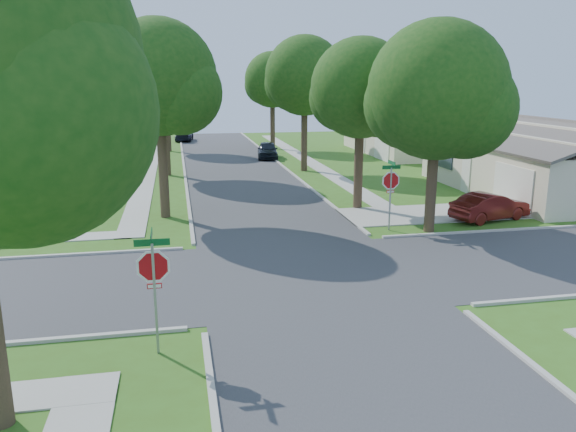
{
  "coord_description": "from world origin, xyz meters",
  "views": [
    {
      "loc": [
        -4.06,
        -17.17,
        6.3
      ],
      "look_at": [
        -0.31,
        1.64,
        1.6
      ],
      "focal_mm": 35.0,
      "sensor_mm": 36.0,
      "label": 1
    }
  ],
  "objects_px": {
    "house_nw_far": "(27,139)",
    "tree_w_near": "(160,83)",
    "tree_e_mid": "(305,79)",
    "tree_w_mid": "(164,76)",
    "tree_w_far": "(167,88)",
    "house_ne_far": "(410,135)",
    "stop_sign_sw": "(154,272)",
    "tree_e_near": "(362,93)",
    "house_ne_near": "(537,166)",
    "car_curb_east": "(268,150)",
    "stop_sign_ne": "(391,183)",
    "tree_ne_corner": "(438,97)",
    "tree_e_far": "(273,82)",
    "car_driveway": "(490,206)",
    "car_curb_west": "(184,135)"
  },
  "relations": [
    {
      "from": "house_nw_far",
      "to": "tree_w_near",
      "type": "bearing_deg",
      "value": -63.73
    },
    {
      "from": "tree_e_mid",
      "to": "tree_w_mid",
      "type": "bearing_deg",
      "value": 180.0
    },
    {
      "from": "tree_w_far",
      "to": "house_ne_far",
      "type": "xyz_separation_m",
      "value": [
        20.64,
        -5.01,
        -3.99
      ]
    },
    {
      "from": "stop_sign_sw",
      "to": "tree_w_mid",
      "type": "relative_size",
      "value": 0.31
    },
    {
      "from": "tree_e_near",
      "to": "house_ne_near",
      "type": "distance_m",
      "value": 12.14
    },
    {
      "from": "stop_sign_sw",
      "to": "car_curb_east",
      "type": "xyz_separation_m",
      "value": [
        7.9,
        32.46,
        -1.36
      ]
    },
    {
      "from": "tree_w_near",
      "to": "tree_w_far",
      "type": "height_order",
      "value": "tree_w_near"
    },
    {
      "from": "house_ne_near",
      "to": "car_curb_east",
      "type": "bearing_deg",
      "value": 127.35
    },
    {
      "from": "tree_w_near",
      "to": "tree_w_far",
      "type": "distance_m",
      "value": 25.01
    },
    {
      "from": "stop_sign_ne",
      "to": "tree_w_far",
      "type": "distance_m",
      "value": 30.96
    },
    {
      "from": "tree_ne_corner",
      "to": "house_nw_far",
      "type": "bearing_deg",
      "value": 128.81
    },
    {
      "from": "tree_e_mid",
      "to": "tree_ne_corner",
      "type": "xyz_separation_m",
      "value": [
        1.6,
        -16.8,
        -0.66
      ]
    },
    {
      "from": "house_ne_far",
      "to": "house_nw_far",
      "type": "distance_m",
      "value": 32.12
    },
    {
      "from": "tree_e_far",
      "to": "house_ne_far",
      "type": "height_order",
      "value": "tree_e_far"
    },
    {
      "from": "tree_e_mid",
      "to": "tree_w_near",
      "type": "relative_size",
      "value": 1.03
    },
    {
      "from": "tree_e_far",
      "to": "stop_sign_sw",
      "type": "bearing_deg",
      "value": -103.73
    },
    {
      "from": "stop_sign_ne",
      "to": "car_driveway",
      "type": "xyz_separation_m",
      "value": [
        5.18,
        0.8,
        -1.4
      ]
    },
    {
      "from": "tree_ne_corner",
      "to": "car_curb_west",
      "type": "bearing_deg",
      "value": 104.09
    },
    {
      "from": "tree_w_mid",
      "to": "tree_ne_corner",
      "type": "xyz_separation_m",
      "value": [
        11.0,
        -16.8,
        -0.9
      ]
    },
    {
      "from": "tree_w_near",
      "to": "tree_w_far",
      "type": "xyz_separation_m",
      "value": [
        -0.01,
        25.0,
        -0.61
      ]
    },
    {
      "from": "tree_e_mid",
      "to": "car_driveway",
      "type": "height_order",
      "value": "tree_e_mid"
    },
    {
      "from": "tree_w_far",
      "to": "house_ne_near",
      "type": "relative_size",
      "value": 0.59
    },
    {
      "from": "tree_ne_corner",
      "to": "tree_w_near",
      "type": "bearing_deg",
      "value": 156.44
    },
    {
      "from": "tree_e_mid",
      "to": "house_ne_near",
      "type": "bearing_deg",
      "value": -41.7
    },
    {
      "from": "car_curb_east",
      "to": "car_curb_west",
      "type": "xyz_separation_m",
      "value": [
        -6.4,
        14.55,
        -0.09
      ]
    },
    {
      "from": "house_ne_far",
      "to": "car_curb_west",
      "type": "xyz_separation_m",
      "value": [
        -19.19,
        13.31,
        -0.93
      ]
    },
    {
      "from": "tree_w_near",
      "to": "tree_ne_corner",
      "type": "bearing_deg",
      "value": -23.56
    },
    {
      "from": "car_driveway",
      "to": "stop_sign_sw",
      "type": "bearing_deg",
      "value": 109.43
    },
    {
      "from": "tree_e_far",
      "to": "house_ne_near",
      "type": "xyz_separation_m",
      "value": [
        11.24,
        -23.01,
        -4.46
      ]
    },
    {
      "from": "tree_e_far",
      "to": "tree_e_near",
      "type": "bearing_deg",
      "value": -90.0
    },
    {
      "from": "tree_w_far",
      "to": "car_curb_east",
      "type": "distance_m",
      "value": 11.14
    },
    {
      "from": "car_curb_east",
      "to": "car_curb_west",
      "type": "bearing_deg",
      "value": 121.26
    },
    {
      "from": "house_ne_far",
      "to": "car_curb_west",
      "type": "distance_m",
      "value": 23.37
    },
    {
      "from": "stop_sign_sw",
      "to": "house_ne_far",
      "type": "xyz_separation_m",
      "value": [
        20.69,
        33.7,
        -0.51
      ]
    },
    {
      "from": "house_ne_far",
      "to": "tree_e_far",
      "type": "bearing_deg",
      "value": 155.97
    },
    {
      "from": "tree_w_far",
      "to": "car_driveway",
      "type": "height_order",
      "value": "tree_w_far"
    },
    {
      "from": "stop_sign_ne",
      "to": "stop_sign_sw",
      "type": "bearing_deg",
      "value": -135.0
    },
    {
      "from": "tree_e_near",
      "to": "tree_w_far",
      "type": "xyz_separation_m",
      "value": [
        -9.4,
        25.0,
        -0.14
      ]
    },
    {
      "from": "car_driveway",
      "to": "house_nw_far",
      "type": "bearing_deg",
      "value": 28.76
    },
    {
      "from": "tree_e_far",
      "to": "tree_w_near",
      "type": "distance_m",
      "value": 26.71
    },
    {
      "from": "stop_sign_sw",
      "to": "house_nw_far",
      "type": "relative_size",
      "value": 0.22
    },
    {
      "from": "stop_sign_sw",
      "to": "tree_e_mid",
      "type": "bearing_deg",
      "value": 69.8
    },
    {
      "from": "tree_w_near",
      "to": "tree_ne_corner",
      "type": "relative_size",
      "value": 1.04
    },
    {
      "from": "car_driveway",
      "to": "car_curb_west",
      "type": "bearing_deg",
      "value": 4.01
    },
    {
      "from": "house_ne_near",
      "to": "car_curb_west",
      "type": "height_order",
      "value": "house_ne_near"
    },
    {
      "from": "tree_e_near",
      "to": "tree_ne_corner",
      "type": "xyz_separation_m",
      "value": [
        1.61,
        -4.8,
        -0.05
      ]
    },
    {
      "from": "tree_ne_corner",
      "to": "car_curb_west",
      "type": "xyz_separation_m",
      "value": [
        -9.56,
        38.1,
        -5.01
      ]
    },
    {
      "from": "stop_sign_ne",
      "to": "tree_e_far",
      "type": "xyz_separation_m",
      "value": [
        0.05,
        29.31,
        3.95
      ]
    },
    {
      "from": "stop_sign_ne",
      "to": "tree_e_near",
      "type": "distance_m",
      "value": 5.62
    },
    {
      "from": "tree_w_mid",
      "to": "tree_w_far",
      "type": "xyz_separation_m",
      "value": [
        -0.01,
        13.0,
        -0.98
      ]
    }
  ]
}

